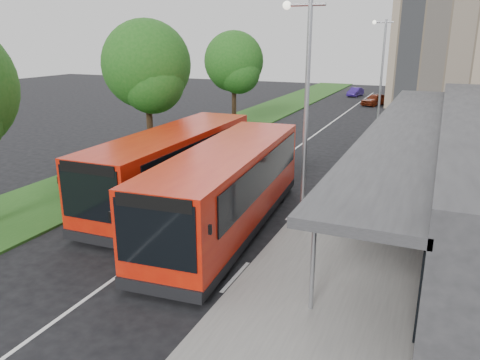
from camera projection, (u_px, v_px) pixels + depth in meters
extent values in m
plane|color=black|center=(175.00, 235.00, 17.16)|extent=(120.00, 120.00, 0.00)
cube|color=slate|center=(399.00, 141.00, 32.42)|extent=(5.00, 80.00, 0.15)
cube|color=#204E19|center=(229.00, 127.00, 37.36)|extent=(5.00, 80.00, 0.10)
cube|color=silver|center=(295.00, 149.00, 30.33)|extent=(0.12, 70.00, 0.01)
cube|color=silver|center=(235.00, 277.00, 14.15)|extent=(0.12, 2.00, 0.01)
cube|color=silver|center=(294.00, 212.00, 19.42)|extent=(0.12, 2.00, 0.01)
cube|color=silver|center=(327.00, 174.00, 24.69)|extent=(0.12, 2.00, 0.01)
cube|color=silver|center=(349.00, 150.00, 29.95)|extent=(0.12, 2.00, 0.01)
cube|color=silver|center=(364.00, 133.00, 35.22)|extent=(0.12, 2.00, 0.01)
cube|color=silver|center=(375.00, 121.00, 40.49)|extent=(0.12, 2.00, 0.01)
cube|color=silver|center=(384.00, 111.00, 45.76)|extent=(0.12, 2.00, 0.01)
cube|color=silver|center=(391.00, 104.00, 51.02)|extent=(0.12, 2.00, 0.01)
cube|color=silver|center=(397.00, 97.00, 56.29)|extent=(0.12, 2.00, 0.01)
cube|color=black|center=(435.00, 165.00, 20.50)|extent=(0.06, 24.00, 2.20)
cube|color=#2B2B2E|center=(409.00, 124.00, 20.49)|extent=(2.80, 26.00, 0.25)
cylinder|color=#9B9DA4|center=(313.00, 256.00, 11.81)|extent=(0.12, 0.12, 3.30)
cylinder|color=#9B9DA4|center=(398.00, 120.00, 31.12)|extent=(0.12, 0.12, 3.30)
cylinder|color=black|center=(150.00, 127.00, 27.14)|extent=(0.36, 0.36, 3.90)
sphere|color=#1B5316|center=(146.00, 64.00, 26.11)|extent=(4.96, 4.96, 4.96)
sphere|color=#1B5316|center=(152.00, 81.00, 25.79)|extent=(3.55, 3.55, 3.55)
sphere|color=#1B5316|center=(145.00, 75.00, 26.92)|extent=(3.90, 3.90, 3.90)
cylinder|color=black|center=(234.00, 103.00, 37.71)|extent=(0.36, 0.36, 3.66)
sphere|color=#1B5316|center=(234.00, 61.00, 36.74)|extent=(4.66, 4.66, 4.66)
sphere|color=#1B5316|center=(239.00, 72.00, 36.40)|extent=(3.33, 3.33, 3.33)
sphere|color=#1B5316|center=(231.00, 68.00, 37.54)|extent=(3.66, 3.66, 3.66)
cylinder|color=#9B9DA4|center=(306.00, 122.00, 16.11)|extent=(0.16, 0.16, 8.00)
cylinder|color=#9B9DA4|center=(305.00, 5.00, 15.07)|extent=(1.40, 0.10, 0.10)
sphere|color=silver|center=(287.00, 5.00, 15.30)|extent=(0.28, 0.28, 0.28)
cylinder|color=#9B9DA4|center=(381.00, 78.00, 33.67)|extent=(0.16, 0.16, 8.00)
cylinder|color=#9B9DA4|center=(383.00, 22.00, 32.63)|extent=(1.40, 0.10, 0.10)
sphere|color=silver|center=(374.00, 22.00, 32.86)|extent=(0.28, 0.28, 0.28)
cube|color=red|center=(228.00, 185.00, 17.19)|extent=(3.46, 11.12, 2.76)
cube|color=black|center=(228.00, 219.00, 17.58)|extent=(3.48, 11.14, 0.31)
cube|color=black|center=(155.00, 235.00, 12.13)|extent=(2.34, 0.24, 1.82)
cube|color=black|center=(268.00, 143.00, 22.03)|extent=(2.29, 0.23, 1.36)
cube|color=black|center=(198.00, 167.00, 17.73)|extent=(0.79, 9.36, 1.25)
cube|color=black|center=(265.00, 173.00, 16.92)|extent=(0.79, 9.36, 1.25)
cube|color=black|center=(158.00, 290.00, 12.60)|extent=(2.60, 0.29, 0.36)
cube|color=black|center=(153.00, 203.00, 11.86)|extent=(2.19, 0.21, 0.36)
cube|color=black|center=(111.00, 216.00, 12.71)|extent=(0.09, 0.09, 0.26)
cube|color=black|center=(210.00, 230.00, 11.81)|extent=(0.09, 0.09, 0.26)
cylinder|color=black|center=(157.00, 252.00, 14.69)|extent=(0.39, 0.96, 0.94)
cylinder|color=black|center=(222.00, 263.00, 14.02)|extent=(0.39, 0.96, 0.94)
cylinder|color=black|center=(233.00, 187.00, 21.11)|extent=(0.39, 0.96, 0.94)
cylinder|color=black|center=(280.00, 192.00, 20.43)|extent=(0.39, 0.96, 0.94)
cube|color=red|center=(173.00, 163.00, 20.22)|extent=(2.80, 10.90, 2.74)
cube|color=black|center=(175.00, 192.00, 20.61)|extent=(2.82, 10.92, 0.31)
cube|color=black|center=(89.00, 194.00, 15.31)|extent=(2.33, 0.10, 1.81)
cube|color=black|center=(225.00, 131.00, 24.91)|extent=(2.27, 0.10, 1.34)
cube|color=black|center=(151.00, 148.00, 20.82)|extent=(0.23, 9.30, 1.24)
cube|color=black|center=(204.00, 153.00, 19.88)|extent=(0.23, 9.30, 1.24)
cube|color=black|center=(94.00, 239.00, 15.77)|extent=(2.59, 0.13, 0.36)
cube|color=black|center=(87.00, 169.00, 15.05)|extent=(2.17, 0.08, 0.36)
cube|color=black|center=(59.00, 180.00, 15.96)|extent=(0.08, 0.08, 0.26)
cube|color=black|center=(130.00, 190.00, 14.92)|extent=(0.08, 0.08, 0.26)
cylinder|color=black|center=(104.00, 214.00, 17.87)|extent=(0.33, 0.94, 0.93)
cylinder|color=black|center=(152.00, 222.00, 17.09)|extent=(0.33, 0.94, 0.93)
cylinder|color=black|center=(190.00, 169.00, 24.09)|extent=(0.33, 0.94, 0.93)
cylinder|color=black|center=(229.00, 173.00, 23.31)|extent=(0.33, 0.94, 0.93)
cylinder|color=#391E17|center=(364.00, 161.00, 24.87)|extent=(0.66, 0.66, 0.93)
cylinder|color=yellow|center=(378.00, 134.00, 31.53)|extent=(0.20, 0.20, 1.04)
imported|color=#621F0E|center=(375.00, 99.00, 49.51)|extent=(2.86, 3.96, 1.25)
imported|color=navy|center=(355.00, 92.00, 57.21)|extent=(1.64, 3.36, 1.06)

